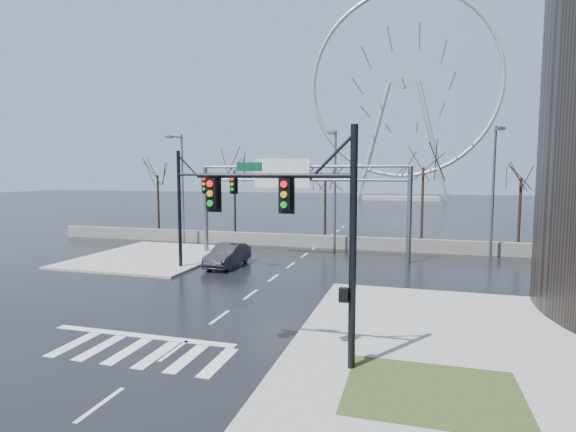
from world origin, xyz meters
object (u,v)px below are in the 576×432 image
(signal_mast_far, at_px, (194,198))
(ferris_wheel, at_px, (403,91))
(signal_mast_near, at_px, (311,223))
(sign_gantry, at_px, (296,191))
(car, at_px, (228,255))

(signal_mast_far, relative_size, ferris_wheel, 0.16)
(signal_mast_near, distance_m, sign_gantry, 19.79)
(sign_gantry, bearing_deg, ferris_wheel, 86.16)
(signal_mast_far, bearing_deg, ferris_wheel, 82.80)
(signal_mast_near, height_order, car, signal_mast_near)
(signal_mast_near, relative_size, car, 1.68)
(signal_mast_near, bearing_deg, car, 122.61)
(signal_mast_near, height_order, sign_gantry, signal_mast_near)
(signal_mast_far, distance_m, sign_gantry, 8.14)
(signal_mast_far, xyz_separation_m, sign_gantry, (5.49, 6.00, 0.35))
(signal_mast_near, xyz_separation_m, car, (-9.30, 14.54, -4.09))
(signal_mast_near, height_order, ferris_wheel, ferris_wheel)
(ferris_wheel, bearing_deg, car, -96.19)
(signal_mast_far, bearing_deg, car, 41.99)
(signal_mast_near, relative_size, sign_gantry, 0.49)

